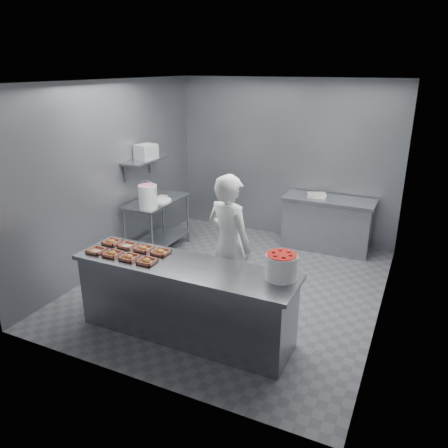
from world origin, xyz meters
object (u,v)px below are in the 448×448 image
at_px(tray_1, 112,254).
at_px(worker, 229,245).
at_px(back_counter, 327,224).
at_px(tray_6, 144,248).
at_px(glaze_bucket, 148,196).
at_px(appliance, 146,152).
at_px(strawberry_tub, 281,266).
at_px(tray_7, 161,252).
at_px(tray_5, 128,245).
at_px(prep_table, 158,218).
at_px(tray_2, 129,257).
at_px(tray_4, 112,242).
at_px(tray_0, 96,250).
at_px(service_counter, 185,300).
at_px(tray_3, 147,261).

bearing_deg(tray_1, worker, 37.61).
relative_size(back_counter, tray_6, 8.01).
distance_m(glaze_bucket, appliance, 0.78).
bearing_deg(strawberry_tub, glaze_bucket, 151.65).
height_order(tray_7, glaze_bucket, glaze_bucket).
height_order(tray_5, tray_6, tray_6).
distance_m(prep_table, worker, 2.27).
bearing_deg(tray_2, back_counter, 65.66).
xyz_separation_m(tray_4, glaze_bucket, (-0.42, 1.41, 0.17)).
bearing_deg(tray_0, strawberry_tub, 7.36).
height_order(tray_6, tray_7, same).
distance_m(tray_7, glaze_bucket, 1.82).
distance_m(tray_6, strawberry_tub, 1.72).
distance_m(back_counter, strawberry_tub, 3.17).
xyz_separation_m(prep_table, tray_6, (1.02, -1.81, 0.33)).
height_order(tray_7, strawberry_tub, strawberry_tub).
bearing_deg(tray_5, prep_table, 113.31).
distance_m(service_counter, tray_1, 1.00).
bearing_deg(back_counter, tray_7, -112.59).
xyz_separation_m(tray_3, strawberry_tub, (1.47, 0.28, 0.12)).
bearing_deg(tray_3, tray_7, 90.00).
bearing_deg(tray_6, tray_0, -149.42).
relative_size(tray_5, glaze_bucket, 0.43).
relative_size(tray_6, tray_7, 1.00).
bearing_deg(prep_table, tray_6, -60.67).
height_order(service_counter, back_counter, same).
relative_size(service_counter, tray_6, 13.88).
bearing_deg(tray_2, worker, 44.55).
distance_m(tray_7, appliance, 2.44).
bearing_deg(prep_table, service_counter, -49.76).
distance_m(tray_6, appliance, 2.31).
relative_size(back_counter, tray_3, 8.01).
relative_size(tray_5, tray_7, 1.00).
height_order(tray_0, tray_4, tray_4).
xyz_separation_m(service_counter, tray_3, (-0.39, -0.14, 0.47)).
bearing_deg(glaze_bucket, appliance, 124.03).
xyz_separation_m(worker, appliance, (-2.05, 1.27, 0.78)).
bearing_deg(tray_2, glaze_bucket, 117.99).
height_order(tray_3, tray_5, tray_3).
xyz_separation_m(tray_0, tray_4, (-0.00, 0.28, 0.00)).
bearing_deg(strawberry_tub, tray_4, -179.97).
xyz_separation_m(back_counter, tray_4, (-2.01, -3.11, 0.47)).
height_order(tray_3, glaze_bucket, glaze_bucket).
bearing_deg(tray_1, appliance, 114.08).
xyz_separation_m(service_counter, worker, (0.23, 0.71, 0.45)).
bearing_deg(tray_0, worker, 32.38).
xyz_separation_m(back_counter, worker, (-0.67, -2.54, 0.45)).
xyz_separation_m(tray_6, strawberry_tub, (1.71, 0.00, 0.12)).
height_order(tray_7, appliance, appliance).
xyz_separation_m(tray_7, worker, (0.62, 0.57, -0.02)).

